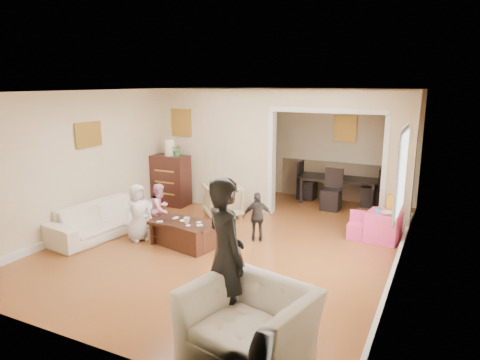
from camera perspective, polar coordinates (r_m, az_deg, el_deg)
The scene contains 27 objects.
floor at distance 7.76m, azimuth -0.65°, elevation -7.88°, with size 7.00×7.00×0.00m, color #A8612B.
partition_left at distance 9.60m, azimuth -3.20°, elevation 4.18°, with size 2.75×0.18×2.60m, color beige.
partition_right at distance 8.44m, azimuth 20.29°, elevation 2.19°, with size 0.55×0.18×2.60m, color beige.
partition_header at distance 8.56m, azimuth 11.58°, elevation 10.45°, with size 2.22×0.18×0.35m, color beige.
window_pane at distance 6.22m, azimuth 20.62°, elevation 0.92°, with size 0.03×0.95×1.10m, color white.
framed_art_partition at distance 9.88m, azimuth -7.74°, elevation 7.54°, with size 0.45×0.03×0.55m, color brown.
framed_art_sofa_wall at distance 8.43m, azimuth -19.39°, elevation 5.69°, with size 0.03×0.55×0.40m, color brown.
framed_art_alcove at distance 10.21m, azimuth 13.75°, elevation 6.61°, with size 0.45×0.03×0.55m, color brown.
sofa at distance 8.29m, azimuth -17.67°, elevation -4.96°, with size 2.02×0.79×0.59m, color silver.
armchair_back at distance 9.00m, azimuth -2.29°, elevation -2.70°, with size 0.71×0.73×0.67m, color tan.
armchair_front at distance 4.52m, azimuth 1.24°, elevation -18.69°, with size 1.18×1.03×0.77m, color silver.
dresser at distance 9.90m, azimuth -9.12°, elevation -0.03°, with size 0.82×0.46×1.13m, color #371610.
table_lamp at distance 9.76m, azimuth -9.28°, elevation 4.25°, with size 0.22×0.22×0.36m, color #FFF6CF.
potted_plant at distance 9.65m, azimuth -8.30°, elevation 3.94°, with size 0.25×0.22×0.28m, color #457A36.
coffee_table at distance 7.50m, azimuth -7.43°, elevation -7.00°, with size 1.13×0.56×0.42m, color #3A1B12.
coffee_cup at distance 7.33m, azimuth -7.05°, elevation -5.32°, with size 0.11×0.11×0.10m, color silver.
play_table at distance 8.02m, azimuth 18.39°, elevation -5.89°, with size 0.55×0.55×0.52m, color #FF438F.
cereal_box at distance 7.98m, azimuth 19.55°, elevation -2.96°, with size 0.20×0.07×0.30m, color yellow.
cyan_cup at distance 7.89m, azimuth 17.77°, elevation -3.83°, with size 0.08×0.08×0.08m, color #2AB1D2.
toy_block at distance 8.06m, azimuth 17.81°, elevation -3.60°, with size 0.08×0.06×0.05m, color red.
play_bowl at distance 7.81m, azimuth 18.78°, elevation -4.18°, with size 0.22×0.22×0.05m, color silver.
dining_table at distance 10.25m, azimuth 12.86°, elevation -1.23°, with size 1.76×0.98×0.62m, color black.
adult_person at distance 4.77m, azimuth -1.88°, elevation -10.08°, with size 0.65×0.43×1.78m, color black.
child_kneel_a at distance 7.78m, azimuth -13.36°, elevation -4.22°, with size 0.50×0.32×1.02m, color silver.
child_kneel_b at distance 8.04m, azimuth -10.49°, elevation -3.78°, with size 0.46×0.36×0.95m, color pink.
child_toddler at distance 7.58m, azimuth 2.35°, elevation -4.89°, with size 0.52×0.21×0.88m, color black.
craft_papers at distance 7.45m, azimuth -7.72°, elevation -5.42°, with size 0.84×0.42×0.00m.
Camera 1 is at (3.26, -6.48, 2.75)m, focal length 32.28 mm.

